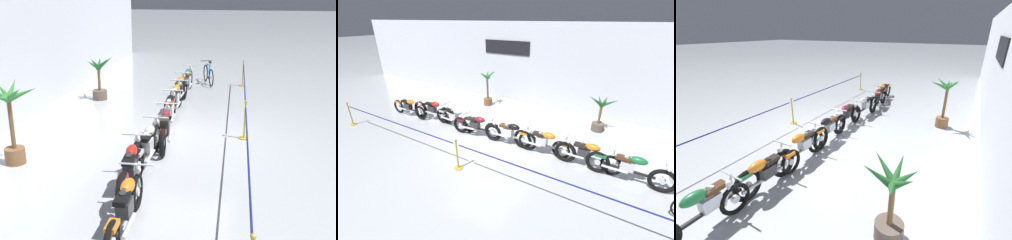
{
  "view_description": "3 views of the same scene",
  "coord_description": "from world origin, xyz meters",
  "views": [
    {
      "loc": [
        -10.61,
        -1.17,
        3.89
      ],
      "look_at": [
        -0.84,
        0.42,
        0.71
      ],
      "focal_mm": 45.0,
      "sensor_mm": 36.0,
      "label": 1
    },
    {
      "loc": [
        4.38,
        -5.71,
        4.36
      ],
      "look_at": [
        0.41,
        0.89,
        0.83
      ],
      "focal_mm": 24.0,
      "sensor_mm": 36.0,
      "label": 2
    },
    {
      "loc": [
        6.27,
        4.3,
        3.44
      ],
      "look_at": [
        0.3,
        0.95,
        0.69
      ],
      "focal_mm": 24.0,
      "sensor_mm": 36.0,
      "label": 3
    }
  ],
  "objects": [
    {
      "name": "motorcycle_orange_0",
      "position": [
        -4.75,
        0.48,
        0.46
      ],
      "size": [
        2.26,
        0.62,
        0.91
      ],
      "color": "black",
      "rests_on": "ground"
    },
    {
      "name": "motorcycle_maroon_3",
      "position": [
        -0.72,
        0.51,
        0.45
      ],
      "size": [
        2.21,
        0.62,
        0.92
      ],
      "color": "black",
      "rests_on": "ground"
    },
    {
      "name": "motorcycle_green_7",
      "position": [
        4.7,
        0.57,
        0.46
      ],
      "size": [
        2.39,
        0.62,
        0.94
      ],
      "color": "black",
      "rests_on": "ground"
    },
    {
      "name": "potted_palm_left_of_row",
      "position": [
        3.33,
        3.54,
        0.73
      ],
      "size": [
        1.18,
        0.88,
        1.59
      ],
      "color": "brown",
      "rests_on": "ground"
    },
    {
      "name": "motorcycle_red_1",
      "position": [
        -3.38,
        0.74,
        0.48
      ],
      "size": [
        2.36,
        0.62,
        0.97
      ],
      "color": "black",
      "rests_on": "ground"
    },
    {
      "name": "back_wall",
      "position": [
        -0.01,
        5.12,
        2.1
      ],
      "size": [
        28.0,
        0.29,
        4.2
      ],
      "color": "silver",
      "rests_on": "ground"
    },
    {
      "name": "stanchion_far_left",
      "position": [
        -1.41,
        -1.48,
        0.75
      ],
      "size": [
        12.41,
        0.28,
        1.05
      ],
      "color": "gold",
      "rests_on": "ground"
    },
    {
      "name": "ground_plane",
      "position": [
        0.0,
        0.0,
        0.0
      ],
      "size": [
        120.0,
        120.0,
        0.0
      ],
      "primitive_type": "plane",
      "color": "#B2B7BC"
    },
    {
      "name": "potted_palm_right_of_row",
      "position": [
        -2.4,
        3.68,
        0.95
      ],
      "size": [
        1.02,
        0.99,
        1.94
      ],
      "color": "brown",
      "rests_on": "ground"
    },
    {
      "name": "motorcycle_orange_6",
      "position": [
        3.46,
        0.7,
        0.46
      ],
      "size": [
        2.23,
        0.62,
        0.9
      ],
      "color": "black",
      "rests_on": "ground"
    },
    {
      "name": "motorcycle_orange_5",
      "position": [
        2.05,
        0.65,
        0.46
      ],
      "size": [
        2.31,
        0.62,
        0.94
      ],
      "color": "black",
      "rests_on": "ground"
    },
    {
      "name": "stanchion_mid_left",
      "position": [
        0.08,
        -1.48,
        0.36
      ],
      "size": [
        0.28,
        0.28,
        1.05
      ],
      "color": "gold",
      "rests_on": "ground"
    },
    {
      "name": "motorcycle_silver_2",
      "position": [
        -2.01,
        0.68,
        0.46
      ],
      "size": [
        2.29,
        0.62,
        0.92
      ],
      "color": "black",
      "rests_on": "ground"
    },
    {
      "name": "motorcycle_black_4",
      "position": [
        0.73,
        0.63,
        0.47
      ],
      "size": [
        2.2,
        0.62,
        0.93
      ],
      "color": "black",
      "rests_on": "ground"
    }
  ]
}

